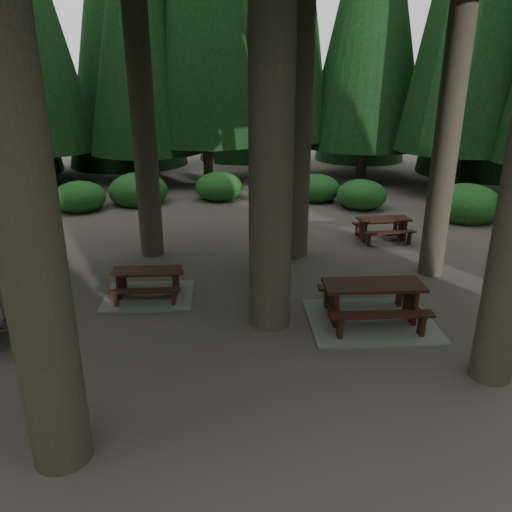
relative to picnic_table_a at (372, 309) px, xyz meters
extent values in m
plane|color=#4A433C|center=(-2.85, 0.24, -0.31)|extent=(80.00, 80.00, 0.00)
cube|color=gray|center=(0.00, 0.00, -0.28)|extent=(2.85, 2.48, 0.05)
cube|color=black|center=(0.00, 0.00, 0.53)|extent=(2.10, 1.08, 0.07)
cube|color=black|center=(0.10, 0.66, 0.19)|extent=(2.02, 0.58, 0.06)
cube|color=black|center=(-0.10, -0.66, 0.19)|extent=(2.02, 0.58, 0.06)
cube|color=black|center=(-0.79, 0.12, 0.09)|extent=(0.18, 0.62, 0.80)
cube|color=black|center=(-0.79, 0.12, 0.16)|extent=(0.33, 1.61, 0.07)
cube|color=black|center=(0.79, -0.12, 0.09)|extent=(0.18, 0.62, 0.80)
cube|color=black|center=(0.79, -0.12, 0.16)|extent=(0.33, 1.61, 0.07)
cube|color=black|center=(0.00, 0.00, -0.11)|extent=(1.66, 0.34, 0.09)
cube|color=black|center=(-6.98, 1.08, 0.38)|extent=(1.14, 1.77, 0.06)
cube|color=black|center=(-6.46, 1.26, 0.10)|extent=(0.75, 1.64, 0.05)
cube|color=black|center=(-6.77, 0.46, 0.02)|extent=(0.50, 0.23, 0.66)
cube|color=black|center=(-6.77, 0.46, 0.08)|extent=(1.28, 0.50, 0.06)
cube|color=black|center=(-7.19, 1.71, 0.02)|extent=(0.50, 0.23, 0.66)
cube|color=black|center=(-7.19, 1.71, 0.08)|extent=(1.28, 0.50, 0.06)
cube|color=black|center=(-6.98, 1.08, -0.14)|extent=(0.51, 1.33, 0.07)
cube|color=gray|center=(-4.50, 2.21, -0.28)|extent=(2.20, 1.91, 0.05)
cube|color=black|center=(-4.50, 2.21, 0.34)|extent=(1.63, 0.82, 0.05)
cube|color=black|center=(-4.42, 2.73, 0.08)|extent=(1.57, 0.44, 0.04)
cube|color=black|center=(-4.57, 1.70, 0.08)|extent=(1.57, 0.44, 0.04)
cube|color=black|center=(-5.11, 2.30, 0.00)|extent=(0.14, 0.48, 0.62)
cube|color=black|center=(-5.11, 2.30, 0.05)|extent=(0.25, 1.25, 0.05)
cube|color=black|center=(-3.88, 2.12, 0.00)|extent=(0.14, 0.48, 0.62)
cube|color=black|center=(-3.88, 2.12, 0.05)|extent=(0.25, 1.25, 0.05)
cube|color=black|center=(-4.50, 2.21, -0.15)|extent=(1.29, 0.25, 0.07)
cube|color=black|center=(2.66, 5.07, 0.36)|extent=(1.63, 0.73, 0.05)
cube|color=black|center=(2.69, 5.60, 0.09)|extent=(1.60, 0.33, 0.04)
cube|color=black|center=(2.62, 4.54, 0.09)|extent=(1.60, 0.33, 0.04)
cube|color=black|center=(2.02, 5.12, 0.01)|extent=(0.10, 0.49, 0.64)
cube|color=black|center=(2.02, 5.12, 0.06)|extent=(0.16, 1.29, 0.05)
cube|color=black|center=(3.29, 5.03, 0.01)|extent=(0.10, 0.49, 0.64)
cube|color=black|center=(3.29, 5.03, 0.06)|extent=(0.16, 1.29, 0.05)
cube|color=black|center=(2.66, 5.07, -0.15)|extent=(1.33, 0.16, 0.07)
ellipsoid|color=#1B4F1D|center=(6.59, 6.69, 0.09)|extent=(2.42, 2.42, 1.49)
ellipsoid|color=#1B4F1D|center=(3.58, 8.93, 0.09)|extent=(1.90, 1.90, 1.17)
ellipsoid|color=#1B4F1D|center=(2.29, 10.40, 0.09)|extent=(1.84, 1.84, 1.13)
ellipsoid|color=#1B4F1D|center=(-1.55, 11.49, 0.09)|extent=(1.95, 1.95, 1.20)
ellipsoid|color=#1B4F1D|center=(-4.79, 11.44, 0.09)|extent=(2.31, 2.31, 1.42)
ellipsoid|color=#1B4F1D|center=(-6.95, 10.80, 0.09)|extent=(1.93, 1.93, 1.19)
cone|color=black|center=(1.39, 21.83, 7.76)|extent=(5.34, 5.34, 16.14)
cone|color=black|center=(-5.37, 21.10, 8.12)|extent=(6.57, 6.57, 16.86)
camera|label=1|loc=(-4.24, -8.56, 4.52)|focal=35.00mm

